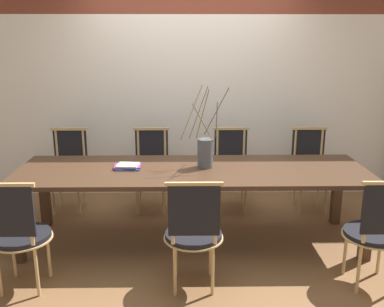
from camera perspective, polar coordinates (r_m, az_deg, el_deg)
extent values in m
plane|color=brown|center=(4.25, 0.00, -11.48)|extent=(16.00, 16.00, 0.00)
cube|color=white|center=(5.24, -0.22, 6.13)|extent=(12.00, 0.06, 2.17)
cube|color=#422B1C|center=(3.98, 0.00, -2.36)|extent=(3.26, 0.99, 0.04)
cube|color=#422B1C|center=(4.02, -22.42, -8.87)|extent=(0.09, 0.09, 0.68)
cube|color=#422B1C|center=(4.07, 22.34, -8.61)|extent=(0.09, 0.09, 0.68)
cube|color=#422B1C|center=(4.70, -19.06, -5.12)|extent=(0.09, 0.09, 0.68)
cube|color=#422B1C|center=(4.74, 18.75, -4.94)|extent=(0.09, 0.09, 0.68)
cylinder|color=black|center=(3.59, -21.76, -10.15)|extent=(0.44, 0.44, 0.04)
cylinder|color=tan|center=(3.60, -21.72, -10.49)|extent=(0.46, 0.46, 0.01)
cylinder|color=tan|center=(3.85, -22.71, -12.19)|extent=(0.03, 0.03, 0.42)
cylinder|color=tan|center=(3.76, -18.57, -12.48)|extent=(0.03, 0.03, 0.42)
cylinder|color=tan|center=(3.52, -19.98, -14.58)|extent=(0.03, 0.03, 0.42)
cylinder|color=tan|center=(3.28, -20.79, -7.62)|extent=(0.03, 0.03, 0.47)
cube|color=black|center=(3.32, -23.37, -7.16)|extent=(0.37, 0.02, 0.38)
cube|color=tan|center=(3.26, -23.70, -3.90)|extent=(0.41, 0.03, 0.03)
cylinder|color=black|center=(3.36, 0.19, -10.76)|extent=(0.44, 0.44, 0.04)
cylinder|color=tan|center=(3.37, 0.19, -11.12)|extent=(0.46, 0.46, 0.01)
cylinder|color=tan|center=(3.59, -2.19, -13.02)|extent=(0.03, 0.03, 0.42)
cylinder|color=tan|center=(3.59, 2.48, -12.98)|extent=(0.03, 0.03, 0.42)
cylinder|color=tan|center=(3.34, -2.30, -15.32)|extent=(0.03, 0.03, 0.42)
cylinder|color=tan|center=(3.35, 2.77, -15.28)|extent=(0.03, 0.03, 0.42)
cylinder|color=tan|center=(3.09, -2.62, -8.03)|extent=(0.03, 0.03, 0.47)
cylinder|color=tan|center=(3.09, 3.14, -7.99)|extent=(0.03, 0.03, 0.47)
cube|color=black|center=(3.07, 0.26, -7.65)|extent=(0.37, 0.02, 0.38)
cube|color=tan|center=(3.00, 0.27, -4.13)|extent=(0.41, 0.03, 0.03)
cylinder|color=black|center=(3.66, 22.96, -9.79)|extent=(0.44, 0.44, 0.04)
cylinder|color=tan|center=(3.67, 22.92, -10.12)|extent=(0.46, 0.46, 0.01)
cylinder|color=tan|center=(3.82, 19.75, -12.14)|extent=(0.03, 0.03, 0.42)
cylinder|color=tan|center=(3.93, 23.74, -11.79)|extent=(0.03, 0.03, 0.42)
cylinder|color=tan|center=(3.59, 21.35, -14.16)|extent=(0.03, 0.03, 0.42)
cylinder|color=tan|center=(3.35, 22.23, -7.31)|extent=(0.03, 0.03, 0.47)
cylinder|color=black|center=(4.98, -16.24, -2.66)|extent=(0.44, 0.44, 0.04)
cylinder|color=tan|center=(4.99, -16.22, -2.92)|extent=(0.46, 0.46, 0.01)
cylinder|color=tan|center=(4.89, -14.85, -5.70)|extent=(0.03, 0.03, 0.42)
cylinder|color=tan|center=(4.96, -18.07, -5.62)|extent=(0.03, 0.03, 0.42)
cylinder|color=tan|center=(5.15, -14.11, -4.58)|extent=(0.03, 0.03, 0.42)
cylinder|color=tan|center=(5.22, -17.17, -4.53)|extent=(0.03, 0.03, 0.42)
cylinder|color=tan|center=(5.05, -14.22, 0.72)|extent=(0.03, 0.03, 0.47)
cylinder|color=tan|center=(5.13, -17.57, 0.70)|extent=(0.03, 0.03, 0.47)
cube|color=black|center=(5.08, -15.91, 0.98)|extent=(0.37, 0.02, 0.38)
cube|color=tan|center=(5.04, -16.09, 3.15)|extent=(0.41, 0.03, 0.03)
cylinder|color=black|center=(4.82, -5.49, -2.71)|extent=(0.44, 0.44, 0.04)
cylinder|color=tan|center=(4.82, -5.48, -2.97)|extent=(0.46, 0.46, 0.01)
cylinder|color=tan|center=(4.75, -3.83, -5.82)|extent=(0.03, 0.03, 0.42)
cylinder|color=tan|center=(4.77, -7.27, -5.81)|extent=(0.03, 0.03, 0.42)
cylinder|color=tan|center=(5.01, -3.67, -4.66)|extent=(0.03, 0.03, 0.42)
cylinder|color=tan|center=(5.04, -6.92, -4.65)|extent=(0.03, 0.03, 0.42)
cylinder|color=tan|center=(4.92, -3.61, 0.78)|extent=(0.03, 0.03, 0.47)
cylinder|color=tan|center=(4.94, -7.17, 0.76)|extent=(0.03, 0.03, 0.47)
cube|color=black|center=(4.92, -5.39, 1.05)|extent=(0.37, 0.02, 0.38)
cube|color=tan|center=(4.88, -5.46, 3.30)|extent=(0.41, 0.03, 0.03)
cylinder|color=black|center=(4.83, 5.32, -2.66)|extent=(0.44, 0.44, 0.04)
cylinder|color=tan|center=(4.84, 5.32, -2.92)|extent=(0.46, 0.46, 0.01)
cylinder|color=tan|center=(4.79, 7.15, -5.73)|extent=(0.03, 0.03, 0.42)
cylinder|color=tan|center=(4.76, 3.72, -5.78)|extent=(0.03, 0.03, 0.42)
cylinder|color=tan|center=(5.05, 6.71, -4.59)|extent=(0.03, 0.03, 0.42)
cylinder|color=tan|center=(5.02, 3.47, -4.63)|extent=(0.03, 0.03, 0.42)
cylinder|color=tan|center=(4.96, 6.94, 0.82)|extent=(0.03, 0.03, 0.47)
cylinder|color=tan|center=(4.92, 3.39, 0.81)|extent=(0.03, 0.03, 0.47)
cube|color=black|center=(4.94, 5.17, 1.09)|extent=(0.37, 0.02, 0.38)
cube|color=tan|center=(4.89, 5.23, 3.33)|extent=(0.41, 0.03, 0.03)
cylinder|color=black|center=(5.00, 15.61, -2.53)|extent=(0.44, 0.44, 0.04)
cylinder|color=tan|center=(5.01, 15.59, -2.78)|extent=(0.46, 0.46, 0.01)
cylinder|color=tan|center=(4.99, 17.46, -5.46)|extent=(0.03, 0.03, 0.42)
cylinder|color=tan|center=(4.91, 14.28, -5.56)|extent=(0.03, 0.03, 0.42)
cylinder|color=tan|center=(5.24, 16.51, -4.38)|extent=(0.03, 0.03, 0.42)
cylinder|color=tan|center=(5.17, 13.47, -4.46)|extent=(0.03, 0.03, 0.42)
cylinder|color=tan|center=(5.15, 16.87, 0.82)|extent=(0.03, 0.03, 0.47)
cylinder|color=tan|center=(5.07, 13.56, 0.82)|extent=(0.03, 0.03, 0.47)
cube|color=black|center=(5.11, 15.23, 1.09)|extent=(0.37, 0.02, 0.38)
cube|color=tan|center=(5.06, 15.40, 3.26)|extent=(0.41, 0.03, 0.03)
cylinder|color=#4C5156|center=(4.00, 1.78, 0.05)|extent=(0.15, 0.15, 0.27)
cylinder|color=brown|center=(4.03, 3.26, 5.58)|extent=(0.22, 0.22, 0.48)
cylinder|color=brown|center=(3.98, 1.42, 5.32)|extent=(0.13, 0.06, 0.46)
cylinder|color=brown|center=(4.01, 0.88, 5.51)|extent=(0.19, 0.13, 0.47)
cylinder|color=brown|center=(3.93, 3.30, 4.49)|extent=(0.01, 0.21, 0.36)
cylinder|color=brown|center=(3.84, 1.47, 4.10)|extent=(0.20, 0.06, 0.34)
cylinder|color=brown|center=(4.02, -0.04, 5.58)|extent=(0.22, 0.26, 0.48)
cube|color=#234C8C|center=(4.04, -8.48, -1.88)|extent=(0.22, 0.19, 0.01)
cube|color=#842D8C|center=(4.05, -8.59, -1.66)|extent=(0.25, 0.18, 0.01)
cube|color=beige|center=(4.03, -8.54, -1.52)|extent=(0.21, 0.19, 0.01)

